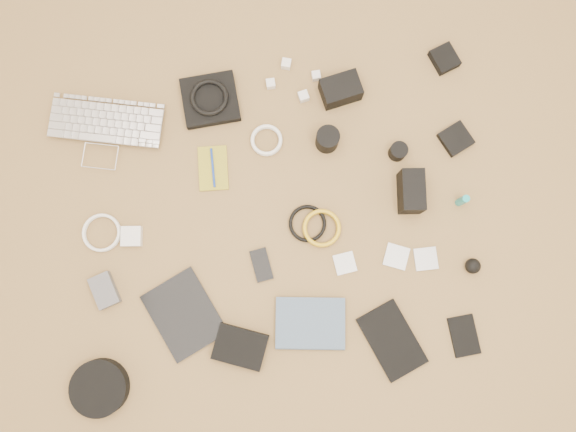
{
  "coord_description": "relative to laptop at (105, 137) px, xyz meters",
  "views": [
    {
      "loc": [
        0.03,
        -0.23,
        1.83
      ],
      "look_at": [
        0.06,
        0.02,
        0.02
      ],
      "focal_mm": 35.0,
      "sensor_mm": 36.0,
      "label": 1
    }
  ],
  "objects": [
    {
      "name": "lens_cleaner",
      "position": [
        1.14,
        -0.37,
        0.03
      ],
      "size": [
        0.03,
        0.03,
        0.08
      ],
      "primitive_type": "cylinder",
      "rotation": [
        0.0,
        0.0,
        -0.08
      ],
      "color": "teal",
      "rests_on": "ground"
    },
    {
      "name": "headphones",
      "position": [
        0.36,
        0.08,
        0.03
      ],
      "size": [
        0.13,
        0.13,
        0.02
      ],
      "primitive_type": "torus",
      "rotation": [
        0.0,
        0.0,
        -0.01
      ],
      "color": "black",
      "rests_on": "headphone_pouch"
    },
    {
      "name": "laptop",
      "position": [
        0.0,
        0.0,
        0.0
      ],
      "size": [
        0.43,
        0.34,
        0.03
      ],
      "primitive_type": "imported",
      "rotation": [
        0.0,
        0.0,
        -0.24
      ],
      "color": "silver",
      "rests_on": "ground"
    },
    {
      "name": "filter_case_right",
      "position": [
        1.0,
        -0.54,
        -0.01
      ],
      "size": [
        0.07,
        0.07,
        0.01
      ],
      "primitive_type": "cube",
      "rotation": [
        0.0,
        0.0,
        -0.02
      ],
      "color": "silver",
      "rests_on": "ground"
    },
    {
      "name": "filter_case_left",
      "position": [
        0.74,
        -0.52,
        -0.01
      ],
      "size": [
        0.07,
        0.07,
        0.01
      ],
      "primitive_type": "cube",
      "rotation": [
        0.0,
        0.0,
        0.12
      ],
      "color": "silver",
      "rests_on": "ground"
    },
    {
      "name": "paperback",
      "position": [
        0.59,
        -0.77,
        -0.0
      ],
      "size": [
        0.24,
        0.19,
        0.02
      ],
      "primitive_type": "imported",
      "rotation": [
        0.0,
        0.0,
        1.43
      ],
      "color": "#445A74",
      "rests_on": "ground"
    },
    {
      "name": "notebook_black_a",
      "position": [
        0.85,
        -0.78,
        -0.01
      ],
      "size": [
        0.21,
        0.26,
        0.02
      ],
      "primitive_type": "cube",
      "rotation": [
        0.0,
        0.0,
        0.37
      ],
      "color": "black",
      "rests_on": "ground"
    },
    {
      "name": "power_brick",
      "position": [
        0.06,
        -0.34,
        -0.0
      ],
      "size": [
        0.07,
        0.07,
        0.03
      ],
      "primitive_type": "cube",
      "rotation": [
        0.0,
        0.0,
        -0.11
      ],
      "color": "silver",
      "rests_on": "ground"
    },
    {
      "name": "notebook_olive",
      "position": [
        0.35,
        -0.15,
        -0.01
      ],
      "size": [
        0.1,
        0.16,
        0.01
      ],
      "primitive_type": "cube",
      "rotation": [
        0.0,
        0.0,
        -0.06
      ],
      "color": "olive",
      "rests_on": "ground"
    },
    {
      "name": "charger_c",
      "position": [
        0.73,
        0.12,
        -0.0
      ],
      "size": [
        0.03,
        0.03,
        0.03
      ],
      "primitive_type": "cube",
      "rotation": [
        0.0,
        0.0,
        0.04
      ],
      "color": "silver",
      "rests_on": "ground"
    },
    {
      "name": "charger_a",
      "position": [
        0.63,
        0.18,
        -0.0
      ],
      "size": [
        0.04,
        0.04,
        0.03
      ],
      "primitive_type": "cube",
      "rotation": [
        0.0,
        0.0,
        -0.3
      ],
      "color": "silver",
      "rests_on": "ground"
    },
    {
      "name": "flash",
      "position": [
        0.98,
        -0.32,
        0.04
      ],
      "size": [
        0.09,
        0.14,
        0.1
      ],
      "primitive_type": "cube",
      "rotation": [
        0.0,
        0.0,
        -0.11
      ],
      "color": "black",
      "rests_on": "ground"
    },
    {
      "name": "charger_d",
      "position": [
        0.68,
        0.06,
        -0.0
      ],
      "size": [
        0.04,
        0.04,
        0.03
      ],
      "primitive_type": "cube",
      "rotation": [
        0.0,
        0.0,
        0.2
      ],
      "color": "silver",
      "rests_on": "ground"
    },
    {
      "name": "phone",
      "position": [
        0.47,
        -0.49,
        -0.01
      ],
      "size": [
        0.07,
        0.11,
        0.01
      ],
      "primitive_type": "cube",
      "rotation": [
        0.0,
        0.0,
        0.14
      ],
      "color": "black",
      "rests_on": "ground"
    },
    {
      "name": "filter_case_mid",
      "position": [
        0.91,
        -0.52,
        -0.01
      ],
      "size": [
        0.1,
        0.1,
        0.01
      ],
      "primitive_type": "cube",
      "rotation": [
        0.0,
        0.0,
        -0.41
      ],
      "color": "silver",
      "rests_on": "ground"
    },
    {
      "name": "charger_b",
      "position": [
        0.57,
        0.12,
        -0.0
      ],
      "size": [
        0.03,
        0.03,
        0.03
      ],
      "primitive_type": "cube",
      "rotation": [
        0.0,
        0.0,
        0.02
      ],
      "color": "silver",
      "rests_on": "ground"
    },
    {
      "name": "drive_case",
      "position": [
        0.37,
        -0.74,
        0.01
      ],
      "size": [
        0.19,
        0.17,
        0.04
      ],
      "primitive_type": "cube",
      "rotation": [
        0.0,
        0.0,
        -0.39
      ],
      "color": "black",
      "rests_on": "ground"
    },
    {
      "name": "cable_white_a",
      "position": [
        0.54,
        -0.08,
        -0.01
      ],
      "size": [
        0.14,
        0.14,
        0.01
      ],
      "primitive_type": "torus",
      "rotation": [
        0.0,
        0.0,
        0.4
      ],
      "color": "white",
      "rests_on": "ground"
    },
    {
      "name": "dslr_camera",
      "position": [
        0.8,
        0.06,
        0.02
      ],
      "size": [
        0.14,
        0.11,
        0.07
      ],
      "primitive_type": "cube",
      "rotation": [
        0.0,
        0.0,
        0.19
      ],
      "color": "black",
      "rests_on": "ground"
    },
    {
      "name": "cable_white_b",
      "position": [
        -0.04,
        -0.32,
        -0.01
      ],
      "size": [
        0.14,
        0.14,
        0.01
      ],
      "primitive_type": "torus",
      "rotation": [
        0.0,
        0.0,
        0.11
      ],
      "color": "white",
      "rests_on": "ground"
    },
    {
      "name": "card_reader",
      "position": [
        1.16,
        -0.15,
        -0.0
      ],
      "size": [
        0.12,
        0.12,
        0.02
      ],
      "primitive_type": "cube",
      "rotation": [
        0.0,
        0.0,
        0.43
      ],
      "color": "black",
      "rests_on": "ground"
    },
    {
      "name": "room_shell",
      "position": [
        0.52,
        -0.36,
        1.24
      ],
      "size": [
        4.04,
        4.04,
        2.58
      ],
      "color": "olive",
      "rests_on": "ground"
    },
    {
      "name": "air_blower",
      "position": [
        1.14,
        -0.58,
        0.01
      ],
      "size": [
        0.07,
        0.07,
        0.05
      ],
      "primitive_type": "sphere",
      "rotation": [
        0.0,
        0.0,
        0.42
      ],
      "color": "black",
      "rests_on": "ground"
    },
    {
      "name": "pen_blue",
      "position": [
        0.35,
        -0.15,
        -0.0
      ],
      "size": [
        0.01,
        0.13,
        0.01
      ],
      "primitive_type": "cylinder",
      "rotation": [
        1.57,
        0.0,
        -0.02
      ],
      "color": "#1333A1",
      "rests_on": "notebook_olive"
    },
    {
      "name": "headphone_pouch",
      "position": [
        0.36,
        0.08,
        0.0
      ],
      "size": [
        0.19,
        0.18,
        0.03
      ],
      "primitive_type": "cube",
      "rotation": [
        0.0,
        0.0,
        0.05
      ],
      "color": "black",
      "rests_on": "ground"
    },
    {
      "name": "tablet",
      "position": [
        0.2,
        -0.61,
        -0.01
      ],
      "size": [
        0.27,
        0.3,
        0.01
      ],
      "primitive_type": "cube",
      "rotation": [
        0.0,
        0.0,
        0.42
      ],
      "color": "black",
      "rests_on": "ground"
    },
    {
      "name": "lens_b",
      "position": [
        0.96,
        -0.17,
        0.01
      ],
      "size": [
        0.07,
        0.07,
        0.05
      ],
      "primitive_type": "cylinder",
      "rotation": [
        0.0,
        0.0,
        0.16
      ],
      "color": "black",
      "rests_on": "ground"
    },
    {
      "name": "cable_black",
      "position": [
        0.63,
        -0.37,
        -0.01
      ],
      "size": [
        0.15,
        0.15,
        0.01
      ],
      "primitive_type": "torus",
      "rotation": [
        0.0,
        0.0,
        -0.24
      ],
      "color": "black",
      "rests_on": "ground"
    },
    {
      "name": "headphone_case",
      "position": [
        -0.08,
        -0.8,
        0.01
      ],
      "size": [
        0.23,
        0.23,
        0.05
      ],
      "primitive_type": "cylinder",
      "rotation": [
        0.0,
        0.0,
        0.39
      ],
      "color": "black",
      "rests_on": "ground"
    },
    {
      "name": "cable_yellow",
      "position": [
        0.68,
        -0.39,
        -0.01
      ],
      "size": [
        0.16,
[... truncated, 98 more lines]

